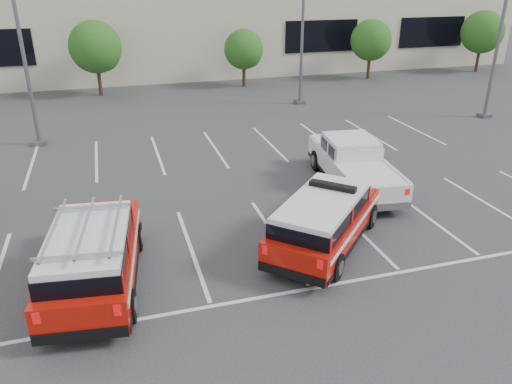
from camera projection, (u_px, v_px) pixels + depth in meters
ground at (276, 238)px, 15.70m from camera, size 120.00×120.00×0.00m
stall_markings at (240, 184)px, 19.63m from camera, size 23.00×15.00×0.01m
convention_building at (157, 9)px, 41.71m from camera, size 60.00×16.99×13.20m
tree_mid_left at (97, 49)px, 32.47m from camera, size 3.37×3.37×4.85m
tree_mid_right at (245, 51)px, 35.31m from camera, size 2.77×2.77×3.99m
tree_right at (372, 42)px, 37.82m from camera, size 3.07×3.07×4.42m
tree_far_right at (483, 33)px, 40.32m from camera, size 3.37×3.37×4.85m
light_pole_left at (19, 33)px, 22.00m from camera, size 0.90×0.60×10.24m
light_pole_mid at (303, 17)px, 29.42m from camera, size 0.90×0.60×10.24m
light_pole_right at (502, 22)px, 26.53m from camera, size 0.90×0.60×10.24m
fire_chief_suv at (326, 223)px, 14.98m from camera, size 5.09×5.18×1.88m
white_pickup at (353, 168)px, 19.26m from camera, size 2.74×6.07×1.80m
ladder_suv at (94, 260)px, 12.94m from camera, size 2.72×5.51×2.08m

